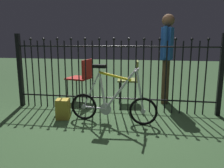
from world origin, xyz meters
TOP-DOWN VIEW (x-y plane):
  - ground_plane at (0.00, 0.00)m, footprint 20.00×20.00m
  - iron_fence at (-0.06, 0.56)m, footprint 3.56×0.07m
  - bicycle at (0.08, -0.03)m, footprint 1.34×0.40m
  - chair_red at (-0.72, 1.09)m, footprint 0.52×0.52m
  - chair_olive at (0.27, 1.15)m, footprint 0.43×0.42m
  - person_visitor at (0.93, 1.21)m, footprint 0.26×0.46m
  - display_crate at (-0.71, -0.00)m, footprint 0.24×0.24m

SIDE VIEW (x-z plane):
  - ground_plane at x=0.00m, z-range 0.00..0.00m
  - display_crate at x=-0.71m, z-range 0.00..0.31m
  - bicycle at x=0.08m, z-range -0.13..0.75m
  - chair_olive at x=0.27m, z-range 0.09..0.91m
  - chair_red at x=-0.72m, z-range 0.10..0.94m
  - iron_fence at x=-0.06m, z-range 0.00..1.33m
  - person_visitor at x=0.93m, z-range 0.17..1.86m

